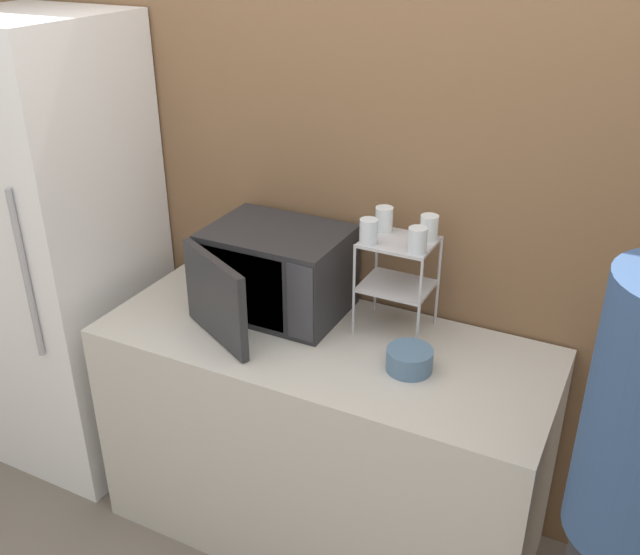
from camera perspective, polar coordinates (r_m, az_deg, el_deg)
The scene contains 10 objects.
wall_back at distance 2.69m, azimuth 3.91°, elevation 6.11°, with size 8.00×0.06×2.60m.
counter at distance 2.82m, azimuth 0.22°, elevation -12.81°, with size 1.65×0.68×0.90m.
microwave at distance 2.68m, azimuth -3.68°, elevation 0.45°, with size 0.52×0.59×0.33m.
dish_rack at distance 2.52m, azimuth 6.23°, elevation 0.87°, with size 0.25×0.21×0.35m.
glass_front_left at distance 2.43m, azimuth 3.91°, elevation 3.71°, with size 0.06×0.06×0.09m.
glass_back_right at distance 2.49m, azimuth 8.72°, elevation 3.99°, with size 0.06×0.06×0.09m.
glass_front_right at distance 2.38m, azimuth 7.80°, elevation 2.99°, with size 0.06×0.06×0.09m.
glass_back_left at distance 2.54m, azimuth 5.15°, elevation 4.69°, with size 0.06×0.06×0.09m.
bowl at distance 2.40m, azimuth 7.17°, elevation -6.56°, with size 0.16×0.16×0.08m.
refrigerator at distance 3.22m, azimuth -20.01°, elevation 1.74°, with size 0.65×0.70×1.95m.
Camera 1 is at (0.97, -1.60, 2.25)m, focal length 40.00 mm.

